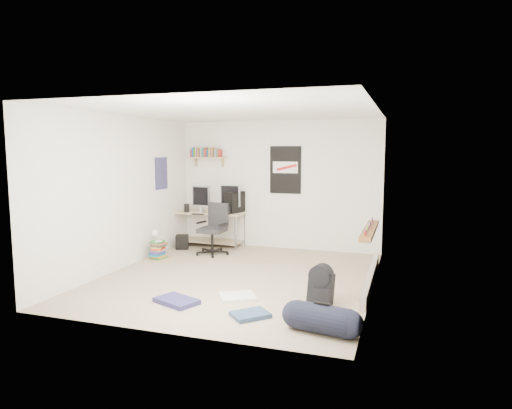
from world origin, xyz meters
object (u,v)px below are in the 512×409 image
(desk, at_px, (209,228))
(backpack, at_px, (321,288))
(book_stack, at_px, (158,251))
(duffel_bag, at_px, (322,320))
(office_chair, at_px, (212,228))

(desk, bearing_deg, backpack, -59.52)
(backpack, relative_size, book_stack, 0.85)
(desk, xyz_separation_m, book_stack, (-0.36, -1.38, -0.21))
(desk, relative_size, duffel_bag, 2.43)
(book_stack, bearing_deg, desk, 75.26)
(backpack, bearing_deg, desk, 145.82)
(desk, xyz_separation_m, duffel_bag, (2.99, -3.71, -0.22))
(desk, distance_m, book_stack, 1.44)
(office_chair, bearing_deg, book_stack, -126.65)
(desk, distance_m, duffel_bag, 4.77)
(office_chair, relative_size, backpack, 2.41)
(backpack, bearing_deg, office_chair, 149.86)
(desk, bearing_deg, duffel_bag, -65.87)
(office_chair, bearing_deg, backpack, -29.66)
(backpack, bearing_deg, book_stack, 166.64)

